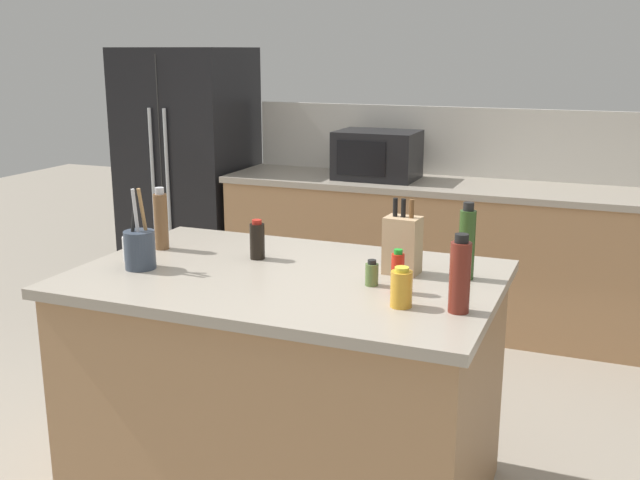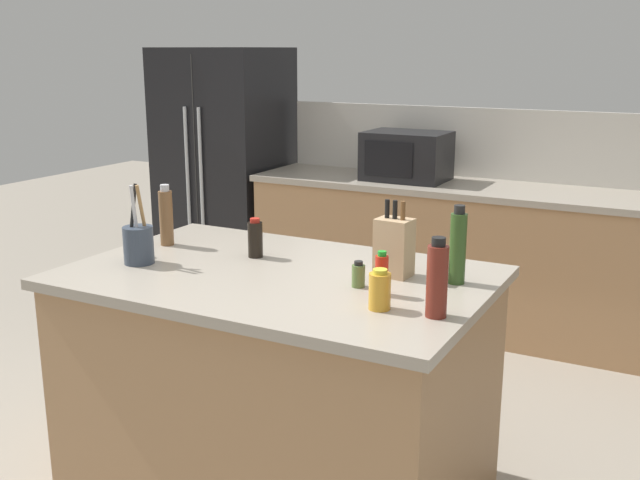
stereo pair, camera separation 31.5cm
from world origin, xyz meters
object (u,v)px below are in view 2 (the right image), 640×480
knife_block (394,247)px  utensil_crock (138,243)px  hot_sauce_bottle (382,274)px  honey_jar (380,290)px  salt_shaker (131,243)px  vinegar_bottle (437,280)px  soy_sauce_bottle (255,239)px  refrigerator (225,170)px  pepper_grinder (166,217)px  microwave (407,156)px  spice_jar_oregano (358,275)px  olive_oil_bottle (458,247)px

knife_block → utensil_crock: bearing=-157.4°
hot_sauce_bottle → honey_jar: bearing=-69.0°
salt_shaker → vinegar_bottle: (1.36, -0.11, 0.07)m
salt_shaker → vinegar_bottle: bearing=-4.5°
honey_jar → soy_sauce_bottle: bearing=153.7°
refrigerator → soy_sauce_bottle: bearing=-52.4°
honey_jar → hot_sauce_bottle: size_ratio=0.87×
soy_sauce_bottle → pepper_grinder: bearing=-178.2°
honey_jar → vinegar_bottle: bearing=6.0°
microwave → soy_sauce_bottle: 2.05m
pepper_grinder → salt_shaker: size_ratio=2.31×
soy_sauce_bottle → salt_shaker: 0.52m
soy_sauce_bottle → vinegar_bottle: size_ratio=0.62×
hot_sauce_bottle → vinegar_bottle: 0.27m
honey_jar → pepper_grinder: size_ratio=0.51×
microwave → vinegar_bottle: (1.04, -2.38, -0.03)m
spice_jar_oregano → knife_block: bearing=72.3°
refrigerator → pepper_grinder: bearing=-61.0°
utensil_crock → hot_sauce_bottle: 1.02m
knife_block → honey_jar: 0.39m
knife_block → honey_jar: bearing=-70.1°
hot_sauce_bottle → vinegar_bottle: vinegar_bottle is taller
hot_sauce_bottle → vinegar_bottle: bearing=-26.5°
utensil_crock → honey_jar: bearing=-2.8°
vinegar_bottle → microwave: bearing=113.6°
knife_block → utensil_crock: utensil_crock is taller
refrigerator → soy_sauce_bottle: (1.62, -2.10, 0.12)m
refrigerator → spice_jar_oregano: refrigerator is taller
microwave → salt_shaker: (-0.32, -2.27, -0.10)m
utensil_crock → salt_shaker: utensil_crock is taller
pepper_grinder → soy_sauce_bottle: bearing=1.8°
microwave → pepper_grinder: microwave is taller
refrigerator → knife_block: size_ratio=6.15×
salt_shaker → knife_block: bearing=12.9°
honey_jar → spice_jar_oregano: bearing=131.5°
knife_block → refrigerator: bearing=141.3°
knife_block → hot_sauce_bottle: size_ratio=1.85×
microwave → olive_oil_bottle: microwave is taller
salt_shaker → olive_oil_bottle: 1.34m
utensil_crock → refrigerator: bearing=117.7°
microwave → olive_oil_bottle: (0.99, -2.01, -0.02)m
honey_jar → soy_sauce_bottle: 0.79m
utensil_crock → spice_jar_oregano: size_ratio=3.35×
salt_shaker → pepper_grinder: bearing=85.6°
vinegar_bottle → utensil_crock: bearing=178.5°
spice_jar_oregano → vinegar_bottle: vinegar_bottle is taller
honey_jar → salt_shaker: (-1.17, 0.13, -0.01)m
microwave → knife_block: bearing=-69.7°
honey_jar → soy_sauce_bottle: soy_sauce_bottle is taller
soy_sauce_bottle → olive_oil_bottle: 0.85m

